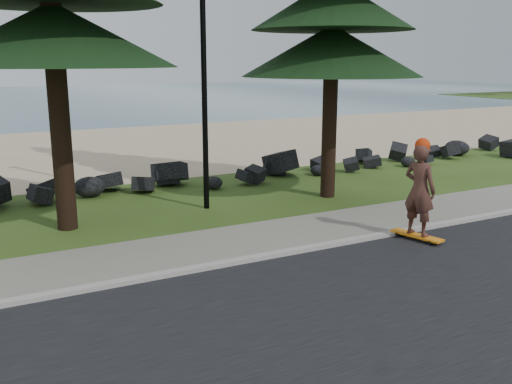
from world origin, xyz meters
TOP-DOWN VIEW (x-y plane):
  - ground at (0.00, 0.00)m, footprint 160.00×160.00m
  - road at (0.00, -4.50)m, footprint 160.00×7.00m
  - kerb at (0.00, -0.90)m, footprint 160.00×0.20m
  - sidewalk at (0.00, 0.20)m, footprint 160.00×2.00m
  - beach_sand at (0.00, 14.50)m, footprint 160.00×15.00m
  - ocean at (0.00, 51.00)m, footprint 160.00×58.00m
  - seawall_boulders at (0.00, 5.60)m, footprint 60.00×2.40m
  - lamp_post at (0.00, 3.20)m, footprint 0.25×0.14m
  - skateboarder at (2.84, -1.40)m, footprint 0.62×1.20m

SIDE VIEW (x-z plane):
  - ground at x=0.00m, z-range 0.00..0.00m
  - seawall_boulders at x=0.00m, z-range -0.55..0.55m
  - ocean at x=0.00m, z-range 0.00..0.01m
  - beach_sand at x=0.00m, z-range 0.00..0.01m
  - road at x=0.00m, z-range 0.00..0.02m
  - sidewalk at x=0.00m, z-range 0.00..0.08m
  - kerb at x=0.00m, z-range 0.00..0.10m
  - skateboarder at x=2.84m, z-range 0.01..2.17m
  - lamp_post at x=0.00m, z-range 0.06..8.20m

